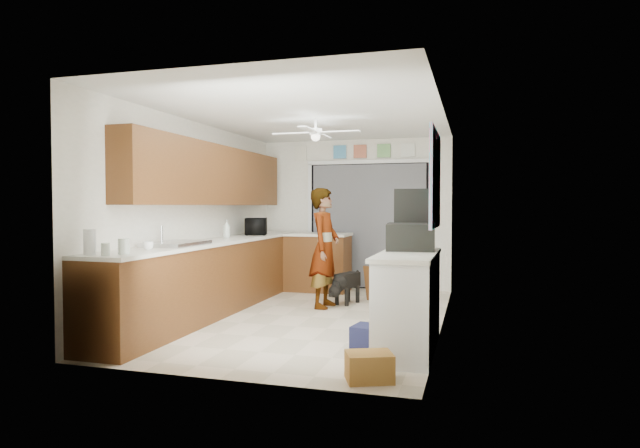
# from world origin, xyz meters

# --- Properties ---
(floor) EXTENTS (5.00, 5.00, 0.00)m
(floor) POSITION_xyz_m (0.00, 0.00, 0.00)
(floor) COLOR beige
(floor) RESTS_ON ground
(ceiling) EXTENTS (5.00, 5.00, 0.00)m
(ceiling) POSITION_xyz_m (0.00, 0.00, 2.50)
(ceiling) COLOR white
(ceiling) RESTS_ON ground
(wall_back) EXTENTS (3.20, 0.00, 3.20)m
(wall_back) POSITION_xyz_m (0.00, 2.50, 1.25)
(wall_back) COLOR white
(wall_back) RESTS_ON ground
(wall_front) EXTENTS (3.20, 0.00, 3.20)m
(wall_front) POSITION_xyz_m (0.00, -2.50, 1.25)
(wall_front) COLOR white
(wall_front) RESTS_ON ground
(wall_left) EXTENTS (0.00, 5.00, 5.00)m
(wall_left) POSITION_xyz_m (-1.60, 0.00, 1.25)
(wall_left) COLOR white
(wall_left) RESTS_ON ground
(wall_right) EXTENTS (0.00, 5.00, 5.00)m
(wall_right) POSITION_xyz_m (1.60, 0.00, 1.25)
(wall_right) COLOR white
(wall_right) RESTS_ON ground
(left_base_cabinets) EXTENTS (0.60, 4.80, 0.90)m
(left_base_cabinets) POSITION_xyz_m (-1.30, 0.00, 0.45)
(left_base_cabinets) COLOR brown
(left_base_cabinets) RESTS_ON floor
(left_countertop) EXTENTS (0.62, 4.80, 0.04)m
(left_countertop) POSITION_xyz_m (-1.29, 0.00, 0.92)
(left_countertop) COLOR white
(left_countertop) RESTS_ON left_base_cabinets
(upper_cabinets) EXTENTS (0.32, 4.00, 0.80)m
(upper_cabinets) POSITION_xyz_m (-1.44, 0.20, 1.80)
(upper_cabinets) COLOR brown
(upper_cabinets) RESTS_ON wall_left
(sink_basin) EXTENTS (0.50, 0.76, 0.06)m
(sink_basin) POSITION_xyz_m (-1.29, -1.00, 0.95)
(sink_basin) COLOR silver
(sink_basin) RESTS_ON left_countertop
(faucet) EXTENTS (0.03, 0.03, 0.22)m
(faucet) POSITION_xyz_m (-1.48, -1.00, 1.05)
(faucet) COLOR silver
(faucet) RESTS_ON left_countertop
(peninsula_base) EXTENTS (1.00, 0.60, 0.90)m
(peninsula_base) POSITION_xyz_m (-0.50, 2.00, 0.45)
(peninsula_base) COLOR brown
(peninsula_base) RESTS_ON floor
(peninsula_top) EXTENTS (1.04, 0.64, 0.04)m
(peninsula_top) POSITION_xyz_m (-0.50, 2.00, 0.92)
(peninsula_top) COLOR white
(peninsula_top) RESTS_ON peninsula_base
(back_opening_recess) EXTENTS (2.00, 0.06, 2.10)m
(back_opening_recess) POSITION_xyz_m (0.25, 2.47, 1.05)
(back_opening_recess) COLOR black
(back_opening_recess) RESTS_ON wall_back
(curtain_panel) EXTENTS (1.90, 0.03, 2.05)m
(curtain_panel) POSITION_xyz_m (0.25, 2.43, 1.05)
(curtain_panel) COLOR slate
(curtain_panel) RESTS_ON wall_back
(door_trim_left) EXTENTS (0.06, 0.04, 2.10)m
(door_trim_left) POSITION_xyz_m (-0.77, 2.44, 1.05)
(door_trim_left) COLOR white
(door_trim_left) RESTS_ON wall_back
(door_trim_right) EXTENTS (0.06, 0.04, 2.10)m
(door_trim_right) POSITION_xyz_m (1.27, 2.44, 1.05)
(door_trim_right) COLOR white
(door_trim_right) RESTS_ON wall_back
(door_trim_head) EXTENTS (2.10, 0.04, 0.06)m
(door_trim_head) POSITION_xyz_m (0.25, 2.44, 2.12)
(door_trim_head) COLOR white
(door_trim_head) RESTS_ON wall_back
(header_frame_1) EXTENTS (0.22, 0.02, 0.22)m
(header_frame_1) POSITION_xyz_m (-0.25, 2.47, 2.30)
(header_frame_1) COLOR #4A93C6
(header_frame_1) RESTS_ON wall_back
(header_frame_2) EXTENTS (0.22, 0.02, 0.22)m
(header_frame_2) POSITION_xyz_m (0.10, 2.47, 2.30)
(header_frame_2) COLOR #BC6146
(header_frame_2) RESTS_ON wall_back
(header_frame_3) EXTENTS (0.22, 0.02, 0.22)m
(header_frame_3) POSITION_xyz_m (0.50, 2.47, 2.30)
(header_frame_3) COLOR #71AF64
(header_frame_3) RESTS_ON wall_back
(header_frame_4) EXTENTS (0.22, 0.02, 0.22)m
(header_frame_4) POSITION_xyz_m (0.90, 2.47, 2.30)
(header_frame_4) COLOR white
(header_frame_4) RESTS_ON wall_back
(route66_sign) EXTENTS (0.22, 0.02, 0.26)m
(route66_sign) POSITION_xyz_m (-0.95, 2.47, 2.30)
(route66_sign) COLOR silver
(route66_sign) RESTS_ON wall_back
(right_counter_base) EXTENTS (0.50, 1.40, 0.90)m
(right_counter_base) POSITION_xyz_m (1.35, -1.20, 0.45)
(right_counter_base) COLOR white
(right_counter_base) RESTS_ON floor
(right_counter_top) EXTENTS (0.54, 1.44, 0.04)m
(right_counter_top) POSITION_xyz_m (1.34, -1.20, 0.92)
(right_counter_top) COLOR white
(right_counter_top) RESTS_ON right_counter_base
(abstract_painting) EXTENTS (0.03, 1.15, 0.95)m
(abstract_painting) POSITION_xyz_m (1.58, -1.00, 1.65)
(abstract_painting) COLOR #FF5D98
(abstract_painting) RESTS_ON wall_right
(ceiling_fan) EXTENTS (1.14, 1.14, 0.24)m
(ceiling_fan) POSITION_xyz_m (0.00, 0.20, 2.32)
(ceiling_fan) COLOR white
(ceiling_fan) RESTS_ON ceiling
(microwave) EXTENTS (0.46, 0.55, 0.26)m
(microwave) POSITION_xyz_m (-1.28, 1.28, 1.07)
(microwave) COLOR black
(microwave) RESTS_ON left_countertop
(soap_bottle) EXTENTS (0.12, 0.12, 0.26)m
(soap_bottle) POSITION_xyz_m (-1.35, 0.40, 1.07)
(soap_bottle) COLOR silver
(soap_bottle) RESTS_ON left_countertop
(cup) EXTENTS (0.13, 0.13, 0.09)m
(cup) POSITION_xyz_m (-1.24, -1.61, 0.98)
(cup) COLOR white
(cup) RESTS_ON left_countertop
(jar_a) EXTENTS (0.13, 0.13, 0.15)m
(jar_a) POSITION_xyz_m (-1.18, -2.09, 1.01)
(jar_a) COLOR silver
(jar_a) RESTS_ON left_countertop
(jar_b) EXTENTS (0.09, 0.09, 0.11)m
(jar_b) POSITION_xyz_m (-1.26, -2.25, 1.00)
(jar_b) COLOR silver
(jar_b) RESTS_ON left_countertop
(paper_towel_roll) EXTENTS (0.14, 0.14, 0.24)m
(paper_towel_roll) POSITION_xyz_m (-1.43, -2.25, 1.06)
(paper_towel_roll) COLOR white
(paper_towel_roll) RESTS_ON left_countertop
(suitcase) EXTENTS (0.54, 0.68, 0.27)m
(suitcase) POSITION_xyz_m (1.32, -0.81, 1.07)
(suitcase) COLOR black
(suitcase) RESTS_ON right_counter_top
(suitcase_rim) EXTENTS (0.50, 0.62, 0.02)m
(suitcase_rim) POSITION_xyz_m (1.32, -0.81, 0.96)
(suitcase_rim) COLOR yellow
(suitcase_rim) RESTS_ON suitcase
(suitcase_lid) EXTENTS (0.42, 0.07, 0.50)m
(suitcase_lid) POSITION_xyz_m (1.32, -0.52, 1.32)
(suitcase_lid) COLOR black
(suitcase_lid) RESTS_ON suitcase
(cardboard_box) EXTENTS (0.44, 0.39, 0.23)m
(cardboard_box) POSITION_xyz_m (1.16, -2.20, 0.11)
(cardboard_box) COLOR #B38238
(cardboard_box) RESTS_ON floor
(navy_crate) EXTENTS (0.40, 0.36, 0.22)m
(navy_crate) POSITION_xyz_m (1.00, -1.23, 0.11)
(navy_crate) COLOR black
(navy_crate) RESTS_ON floor
(cabinet_door_panel) EXTENTS (0.37, 0.25, 0.52)m
(cabinet_door_panel) POSITION_xyz_m (0.59, 1.25, 0.26)
(cabinet_door_panel) COLOR brown
(cabinet_door_panel) RESTS_ON floor
(man) EXTENTS (0.42, 0.61, 1.63)m
(man) POSITION_xyz_m (-0.01, 0.66, 0.82)
(man) COLOR white
(man) RESTS_ON floor
(dog) EXTENTS (0.44, 0.68, 0.49)m
(dog) POSITION_xyz_m (0.23, 0.99, 0.25)
(dog) COLOR black
(dog) RESTS_ON floor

